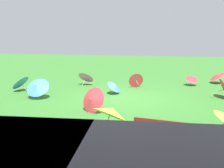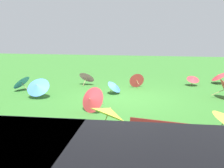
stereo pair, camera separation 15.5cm
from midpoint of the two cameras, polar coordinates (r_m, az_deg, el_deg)
The scene contains 11 objects.
ground at distance 10.47m, azimuth 3.22°, elevation -3.17°, with size 40.00×40.00×0.00m, color #387A2D.
park_bench at distance 5.46m, azimuth 13.39°, elevation -12.01°, with size 1.66×0.73×0.90m.
parasol_red_0 at distance 12.59m, azimuth 5.69°, elevation 0.90°, with size 0.79×0.71×0.72m.
parasol_blue_0 at distance 11.15m, azimuth 1.07°, elevation -0.42°, with size 0.74×0.78×0.61m.
parasol_yellow_1 at distance 6.75m, azimuth -0.02°, elevation -6.03°, with size 1.33×1.32×0.91m.
parasol_pink_0 at distance 13.15m, azimuth -5.11°, elevation 1.65°, with size 0.95×0.87×0.74m.
parasol_blue_2 at distance 10.79m, azimuth -15.53°, elevation -0.44°, with size 0.92×0.85×0.86m.
parasol_red_2 at distance 13.48m, azimuth 17.62°, elevation 1.10°, with size 0.74×0.73×0.54m.
parasol_blue_3 at distance 12.45m, azimuth -18.97°, elevation 0.49°, with size 0.82×0.94×0.75m.
parasol_red_3 at distance 14.48m, azimuth 22.56°, elevation 1.66°, with size 0.83×0.88×0.68m.
parasol_red_5 at distance 8.62m, azimuth -4.05°, elevation -3.35°, with size 1.02×0.99×0.86m.
Camera 2 is at (-1.40, 10.05, 2.58)m, focal length 41.85 mm.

